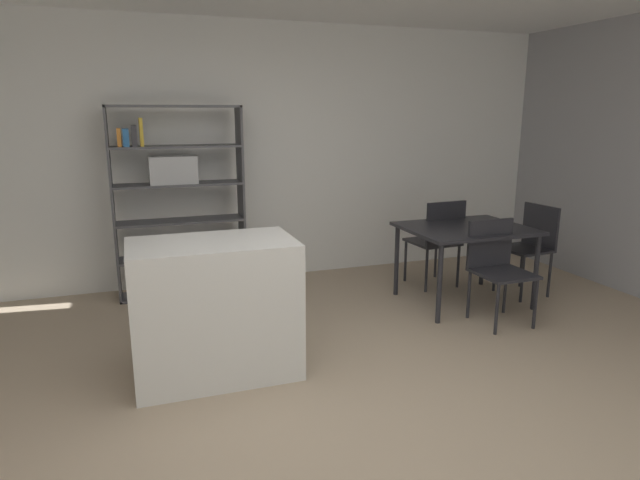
% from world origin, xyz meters
% --- Properties ---
extents(ground_plane, '(10.10, 10.10, 0.00)m').
position_xyz_m(ground_plane, '(0.00, 0.00, 0.00)').
color(ground_plane, tan).
extents(back_partition, '(7.33, 0.06, 2.68)m').
position_xyz_m(back_partition, '(0.00, 2.95, 1.34)').
color(back_partition, white).
rests_on(back_partition, ground_plane).
extents(kitchen_island, '(1.09, 0.65, 0.94)m').
position_xyz_m(kitchen_island, '(-0.52, 0.80, 0.47)').
color(kitchen_island, silver).
rests_on(kitchen_island, ground_plane).
extents(open_bookshelf, '(1.23, 0.30, 1.83)m').
position_xyz_m(open_bookshelf, '(-0.61, 2.62, 1.05)').
color(open_bookshelf, '#4C4C51').
rests_on(open_bookshelf, ground_plane).
extents(dining_table, '(1.12, 0.91, 0.73)m').
position_xyz_m(dining_table, '(1.91, 1.49, 0.66)').
color(dining_table, '#232328').
rests_on(dining_table, ground_plane).
extents(dining_chair_window_side, '(0.45, 0.46, 0.89)m').
position_xyz_m(dining_chair_window_side, '(2.68, 1.50, 0.54)').
color(dining_chair_window_side, '#232328').
rests_on(dining_chair_window_side, ground_plane).
extents(dining_chair_near, '(0.44, 0.45, 0.87)m').
position_xyz_m(dining_chair_near, '(1.91, 1.01, 0.52)').
color(dining_chair_near, '#232328').
rests_on(dining_chair_near, ground_plane).
extents(dining_chair_far, '(0.48, 0.48, 0.91)m').
position_xyz_m(dining_chair_far, '(1.92, 1.96, 0.54)').
color(dining_chair_far, '#232328').
rests_on(dining_chair_far, ground_plane).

